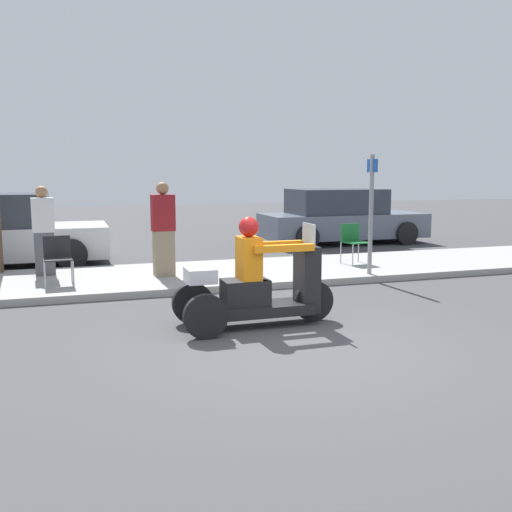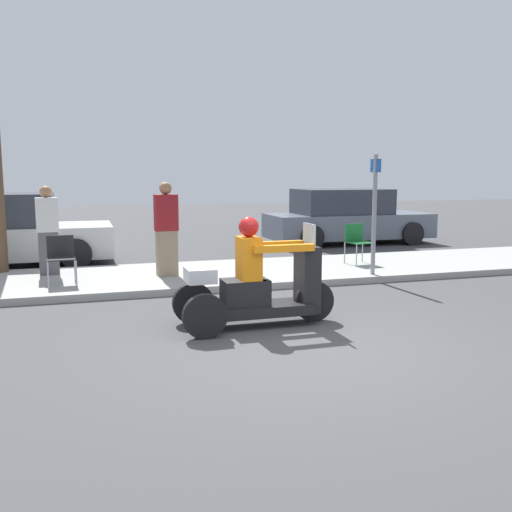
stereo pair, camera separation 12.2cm
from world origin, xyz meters
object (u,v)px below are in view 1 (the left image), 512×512
parked_car_lot_right (341,218)px  folding_chair_curbside (58,255)px  motorcycle_trike (257,288)px  spectator_mid_group (163,231)px  spectator_near_curb (44,232)px  folding_chair_set_back (353,239)px  street_sign (371,210)px

parked_car_lot_right → folding_chair_curbside: bearing=-148.8°
motorcycle_trike → parked_car_lot_right: bearing=56.7°
folding_chair_curbside → parked_car_lot_right: 8.83m
spectator_mid_group → parked_car_lot_right: 7.16m
spectator_near_curb → spectator_mid_group: bearing=-20.8°
folding_chair_curbside → folding_chair_set_back: same height
folding_chair_curbside → folding_chair_set_back: bearing=5.2°
motorcycle_trike → street_sign: street_sign is taller
spectator_near_curb → spectator_mid_group: 2.22m
motorcycle_trike → parked_car_lot_right: parked_car_lot_right is taller
spectator_near_curb → folding_chair_curbside: spectator_near_curb is taller
spectator_mid_group → folding_chair_set_back: spectator_mid_group is taller
folding_chair_set_back → parked_car_lot_right: 4.41m
motorcycle_trike → folding_chair_curbside: bearing=128.9°
parked_car_lot_right → spectator_near_curb: bearing=-155.7°
spectator_mid_group → folding_chair_curbside: 1.88m
spectator_near_curb → parked_car_lot_right: 8.55m
folding_chair_curbside → street_sign: (5.50, -0.71, 0.69)m
spectator_near_curb → street_sign: 6.03m
motorcycle_trike → folding_chair_set_back: bearing=47.7°
spectator_near_curb → motorcycle_trike: bearing=-56.6°
folding_chair_curbside → folding_chair_set_back: (5.81, 0.53, 0.00)m
spectator_mid_group → street_sign: street_sign is taller
spectator_mid_group → folding_chair_set_back: 4.00m
folding_chair_set_back → street_sign: size_ratio=0.37×
parked_car_lot_right → street_sign: size_ratio=2.10×
spectator_mid_group → street_sign: (3.67, -0.99, 0.37)m
parked_car_lot_right → street_sign: street_sign is taller
motorcycle_trike → parked_car_lot_right: (5.04, 7.68, 0.22)m
parked_car_lot_right → spectator_mid_group: bearing=-143.1°
folding_chair_curbside → parked_car_lot_right: bearing=31.2°
motorcycle_trike → street_sign: (3.00, 2.39, 0.81)m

